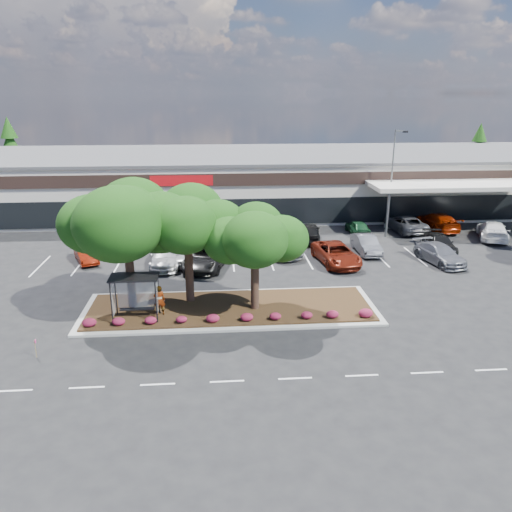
{
  "coord_description": "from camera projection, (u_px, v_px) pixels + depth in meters",
  "views": [
    {
      "loc": [
        -2.67,
        -24.29,
        12.77
      ],
      "look_at": [
        -0.19,
        6.73,
        2.6
      ],
      "focal_mm": 35.0,
      "sensor_mm": 36.0,
      "label": 1
    }
  ],
  "objects": [
    {
      "name": "ground",
      "position": [
        269.0,
        339.0,
        27.18
      ],
      "size": [
        160.0,
        160.0,
        0.0
      ],
      "primitive_type": "plane",
      "color": "black",
      "rests_on": "ground"
    },
    {
      "name": "retail_store",
      "position": [
        240.0,
        180.0,
        58.33
      ],
      "size": [
        80.4,
        25.2,
        6.25
      ],
      "color": "silver",
      "rests_on": "ground"
    },
    {
      "name": "landscape_island",
      "position": [
        230.0,
        308.0,
        30.78
      ],
      "size": [
        18.0,
        6.0,
        0.26
      ],
      "color": "#A6A6A1",
      "rests_on": "ground"
    },
    {
      "name": "lane_markings",
      "position": [
        253.0,
        274.0,
        37.04
      ],
      "size": [
        33.12,
        20.06,
        0.01
      ],
      "color": "silver",
      "rests_on": "ground"
    },
    {
      "name": "shrub_row",
      "position": [
        231.0,
        317.0,
        28.67
      ],
      "size": [
        17.0,
        0.8,
        0.5
      ],
      "primitive_type": null,
      "color": "maroon",
      "rests_on": "landscape_island"
    },
    {
      "name": "bus_shelter",
      "position": [
        135.0,
        284.0,
        28.69
      ],
      "size": [
        2.75,
        1.55,
        2.59
      ],
      "color": "black",
      "rests_on": "landscape_island"
    },
    {
      "name": "island_tree_west",
      "position": [
        128.0,
        245.0,
        29.53
      ],
      "size": [
        7.2,
        7.2,
        7.89
      ],
      "primitive_type": null,
      "color": "black",
      "rests_on": "landscape_island"
    },
    {
      "name": "island_tree_mid",
      "position": [
        188.0,
        245.0,
        30.55
      ],
      "size": [
        6.6,
        6.6,
        7.32
      ],
      "primitive_type": null,
      "color": "black",
      "rests_on": "landscape_island"
    },
    {
      "name": "island_tree_east",
      "position": [
        255.0,
        257.0,
        29.56
      ],
      "size": [
        5.8,
        5.8,
        6.5
      ],
      "primitive_type": null,
      "color": "black",
      "rests_on": "landscape_island"
    },
    {
      "name": "conifer_north_west",
      "position": [
        12.0,
        154.0,
        66.95
      ],
      "size": [
        4.4,
        4.4,
        10.0
      ],
      "primitive_type": "cone",
      "color": "black",
      "rests_on": "ground"
    },
    {
      "name": "conifer_north_east",
      "position": [
        477.0,
        155.0,
        70.04
      ],
      "size": [
        3.96,
        3.96,
        9.0
      ],
      "primitive_type": "cone",
      "color": "black",
      "rests_on": "ground"
    },
    {
      "name": "person_waiting",
      "position": [
        160.0,
        300.0,
        29.37
      ],
      "size": [
        0.71,
        0.51,
        1.82
      ],
      "primitive_type": "imported",
      "rotation": [
        0.0,
        0.0,
        3.27
      ],
      "color": "#594C47",
      "rests_on": "landscape_island"
    },
    {
      "name": "light_pole",
      "position": [
        392.0,
        186.0,
        48.39
      ],
      "size": [
        1.43,
        0.59,
        9.56
      ],
      "rotation": [
        0.0,
        0.0,
        0.17
      ],
      "color": "#A6A6A1",
      "rests_on": "ground"
    },
    {
      "name": "survey_stake",
      "position": [
        35.0,
        346.0,
        25.13
      ],
      "size": [
        0.08,
        0.14,
        1.0
      ],
      "color": "#977F4F",
      "rests_on": "ground"
    },
    {
      "name": "car_0",
      "position": [
        86.0,
        254.0,
        39.56
      ],
      "size": [
        2.85,
        4.24,
        1.32
      ],
      "primitive_type": "imported",
      "rotation": [
        0.0,
        0.0,
        0.4
      ],
      "color": "maroon",
      "rests_on": "ground"
    },
    {
      "name": "car_1",
      "position": [
        165.0,
        256.0,
        38.66
      ],
      "size": [
        2.22,
        5.32,
        1.53
      ],
      "primitive_type": "imported",
      "rotation": [
        0.0,
        0.0,
        0.01
      ],
      "color": "#B3B3B3",
      "rests_on": "ground"
    },
    {
      "name": "car_2",
      "position": [
        189.0,
        252.0,
        39.44
      ],
      "size": [
        2.21,
        5.04,
        1.69
      ],
      "primitive_type": "imported",
      "rotation": [
        0.0,
        0.0,
        -0.04
      ],
      "color": "#B3B3B3",
      "rests_on": "ground"
    },
    {
      "name": "car_3",
      "position": [
        207.0,
        257.0,
        38.27
      ],
      "size": [
        4.3,
        6.52,
        1.67
      ],
      "primitive_type": "imported",
      "rotation": [
        0.0,
        0.0,
        -0.28
      ],
      "color": "black",
      "rests_on": "ground"
    },
    {
      "name": "car_4",
      "position": [
        279.0,
        245.0,
        41.38
      ],
      "size": [
        4.15,
        6.14,
        1.56
      ],
      "primitive_type": "imported",
      "rotation": [
        0.0,
        0.0,
        0.3
      ],
      "color": "#A2A7AD",
      "rests_on": "ground"
    },
    {
      "name": "car_5",
      "position": [
        336.0,
        254.0,
        39.08
      ],
      "size": [
        3.34,
        6.01,
        1.59
      ],
      "primitive_type": "imported",
      "rotation": [
        0.0,
        0.0,
        0.13
      ],
      "color": "maroon",
      "rests_on": "ground"
    },
    {
      "name": "car_6",
      "position": [
        366.0,
        244.0,
        41.72
      ],
      "size": [
        1.64,
        4.54,
        1.49
      ],
      "primitive_type": "imported",
      "rotation": [
        0.0,
        0.0,
        0.01
      ],
      "color": "#4C4D52",
      "rests_on": "ground"
    },
    {
      "name": "car_7",
      "position": [
        440.0,
        243.0,
        42.25
      ],
      "size": [
        2.31,
        4.86,
        1.37
      ],
      "primitive_type": "imported",
      "rotation": [
        0.0,
        0.0,
        -0.08
      ],
      "color": "black",
      "rests_on": "ground"
    },
    {
      "name": "car_8",
      "position": [
        440.0,
        254.0,
        39.21
      ],
      "size": [
        3.11,
        5.42,
        1.48
      ],
      "primitive_type": "imported",
      "rotation": [
        0.0,
        0.0,
        0.22
      ],
      "color": "slate",
      "rests_on": "ground"
    },
    {
      "name": "car_9",
      "position": [
        124.0,
        236.0,
        44.19
      ],
      "size": [
        3.0,
        5.33,
        1.41
      ],
      "primitive_type": "imported",
      "rotation": [
        0.0,
        0.0,
        3.0
      ],
      "color": "black",
      "rests_on": "ground"
    },
    {
      "name": "car_10",
      "position": [
        125.0,
        228.0,
        46.99
      ],
      "size": [
        2.3,
        4.25,
        1.33
      ],
      "primitive_type": "imported",
      "rotation": [
        0.0,
        0.0,
        3.38
      ],
      "color": "#9C0513",
      "rests_on": "ground"
    },
    {
      "name": "car_11",
      "position": [
        165.0,
        230.0,
        45.8
      ],
      "size": [
        2.93,
        5.17,
        1.66
      ],
      "primitive_type": "imported",
      "rotation": [
        0.0,
        0.0,
        3.35
      ],
      "color": "#5C5B62",
      "rests_on": "ground"
    },
    {
      "name": "car_12",
      "position": [
        263.0,
        229.0,
        46.43
      ],
      "size": [
        3.42,
        4.82,
        1.52
      ],
      "primitive_type": "imported",
      "rotation": [
        0.0,
        0.0,
        3.55
      ],
      "color": "#65370B",
      "rests_on": "ground"
    },
    {
      "name": "car_13",
      "position": [
        309.0,
        232.0,
        45.0
      ],
      "size": [
        2.8,
        5.22,
        1.69
      ],
      "primitive_type": "imported",
      "rotation": [
        0.0,
        0.0,
        2.97
      ],
      "color": "black",
      "rests_on": "ground"
    },
    {
      "name": "car_14",
      "position": [
        358.0,
        227.0,
        47.37
      ],
      "size": [
        1.77,
        3.95,
        1.32
      ],
      "primitive_type": "imported",
      "rotation": [
        0.0,
        0.0,
        3.2
      ],
      "color": "#164224",
      "rests_on": "ground"
    },
    {
      "name": "car_15",
      "position": [
        405.0,
        223.0,
        48.22
      ],
      "size": [
        3.13,
        5.92,
        1.59
      ],
      "primitive_type": "imported",
      "rotation": [
        0.0,
        0.0,
        3.23
      ],
      "color": "#4E4F55",
      "rests_on": "ground"
    },
    {
      "name": "car_16",
      "position": [
        438.0,
        221.0,
        48.8
      ],
      "size": [
        2.78,
        5.97,
        1.69
      ],
      "primitive_type": "imported",
      "rotation": [
        0.0,
        0.0,
        3.21
      ],
      "color": "#861D03",
      "rests_on": "ground"
    },
    {
      "name": "car_17",
      "position": [
        493.0,
        230.0,
        45.66
      ],
      "size": [
        4.25,
        6.13,
        1.65
      ],
      "primitive_type": "imported",
      "rotation": [
        0.0,
        0.0,
        2.76
      ],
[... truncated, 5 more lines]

